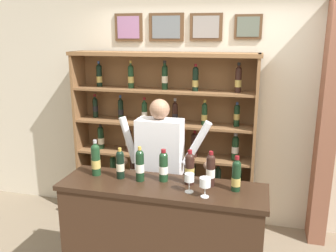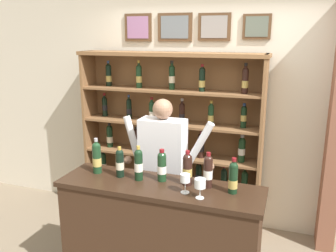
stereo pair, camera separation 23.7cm
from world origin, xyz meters
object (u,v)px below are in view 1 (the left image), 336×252
(shopkeeper, at_px, (160,160))
(tasting_bottle_prosecco, at_px, (140,165))
(wine_glass_right, at_px, (205,183))
(tasting_bottle_chianti, at_px, (190,168))
(tasting_bottle_super_tuscan, at_px, (164,166))
(tasting_bottle_rosso, at_px, (211,169))
(wine_glass_left, at_px, (189,179))
(tasting_bottle_brunello, at_px, (96,159))
(tasting_bottle_grappa, at_px, (120,164))
(tasting_counter, at_px, (162,240))
(tasting_bottle_vin_santo, at_px, (236,175))
(wine_shelf, at_px, (163,136))

(shopkeeper, xyz_separation_m, tasting_bottle_prosecco, (-0.02, -0.54, 0.15))
(tasting_bottle_prosecco, height_order, wine_glass_right, tasting_bottle_prosecco)
(shopkeeper, bearing_deg, tasting_bottle_chianti, -51.99)
(shopkeeper, distance_m, tasting_bottle_super_tuscan, 0.54)
(tasting_bottle_chianti, bearing_deg, tasting_bottle_rosso, 1.74)
(wine_glass_left, bearing_deg, tasting_bottle_prosecco, 165.37)
(tasting_bottle_brunello, height_order, tasting_bottle_grappa, tasting_bottle_brunello)
(tasting_bottle_chianti, distance_m, wine_glass_right, 0.26)
(tasting_bottle_grappa, relative_size, wine_glass_right, 1.74)
(shopkeeper, height_order, tasting_bottle_prosecco, shopkeeper)
(tasting_counter, xyz_separation_m, wine_glass_left, (0.24, -0.07, 0.61))
(tasting_bottle_vin_santo, bearing_deg, tasting_bottle_prosecco, -179.78)
(tasting_bottle_grappa, distance_m, tasting_bottle_vin_santo, 0.96)
(tasting_bottle_rosso, bearing_deg, tasting_bottle_prosecco, -175.63)
(shopkeeper, bearing_deg, wine_glass_right, -52.16)
(shopkeeper, bearing_deg, tasting_counter, -72.76)
(wine_shelf, relative_size, tasting_bottle_super_tuscan, 7.65)
(tasting_bottle_grappa, bearing_deg, tasting_bottle_super_tuscan, 5.35)
(tasting_bottle_chianti, bearing_deg, wine_glass_right, -52.56)
(wine_shelf, bearing_deg, tasting_bottle_chianti, -64.80)
(shopkeeper, distance_m, tasting_bottle_rosso, 0.76)
(tasting_bottle_grappa, relative_size, tasting_bottle_prosecco, 0.90)
(tasting_counter, height_order, tasting_bottle_vin_santo, tasting_bottle_vin_santo)
(wine_shelf, bearing_deg, wine_glass_right, -62.68)
(tasting_bottle_vin_santo, bearing_deg, tasting_bottle_chianti, 174.47)
(tasting_bottle_prosecco, bearing_deg, wine_glass_left, -14.63)
(tasting_bottle_super_tuscan, relative_size, tasting_bottle_rosso, 0.94)
(tasting_bottle_chianti, bearing_deg, shopkeeper, 128.01)
(tasting_bottle_grappa, relative_size, tasting_bottle_super_tuscan, 0.97)
(tasting_bottle_brunello, height_order, tasting_bottle_chianti, tasting_bottle_brunello)
(tasting_bottle_rosso, xyz_separation_m, wine_glass_right, (-0.01, -0.21, -0.03))
(tasting_bottle_vin_santo, bearing_deg, tasting_counter, -175.84)
(tasting_bottle_prosecco, bearing_deg, tasting_bottle_super_tuscan, 13.48)
(tasting_bottle_vin_santo, height_order, wine_glass_left, tasting_bottle_vin_santo)
(tasting_counter, relative_size, tasting_bottle_super_tuscan, 6.14)
(tasting_bottle_brunello, bearing_deg, wine_glass_right, -11.19)
(tasting_bottle_prosecco, relative_size, tasting_bottle_rosso, 1.02)
(tasting_bottle_chianti, bearing_deg, wine_shelf, 115.20)
(tasting_bottle_rosso, distance_m, wine_glass_right, 0.21)
(tasting_bottle_chianti, relative_size, wine_glass_right, 1.88)
(tasting_bottle_super_tuscan, bearing_deg, wine_glass_left, -32.70)
(tasting_counter, xyz_separation_m, tasting_bottle_super_tuscan, (-0.01, 0.08, 0.63))
(tasting_bottle_super_tuscan, height_order, tasting_bottle_chianti, tasting_bottle_chianti)
(tasting_bottle_super_tuscan, xyz_separation_m, tasting_bottle_chianti, (0.22, -0.01, 0.00))
(tasting_bottle_rosso, bearing_deg, tasting_counter, -167.60)
(tasting_bottle_chianti, xyz_separation_m, tasting_bottle_rosso, (0.17, 0.01, 0.00))
(tasting_counter, relative_size, wine_glass_right, 10.95)
(tasting_bottle_rosso, relative_size, tasting_bottle_vin_santo, 1.02)
(tasting_bottle_vin_santo, bearing_deg, shopkeeper, 144.86)
(shopkeeper, height_order, tasting_bottle_grappa, shopkeeper)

